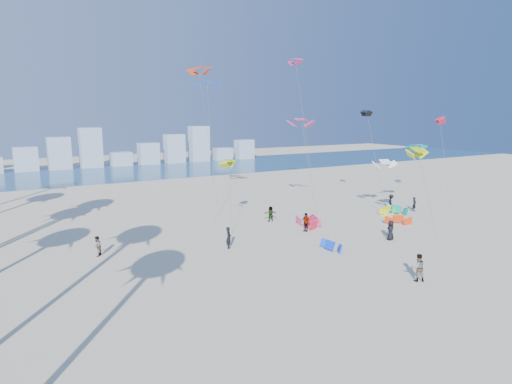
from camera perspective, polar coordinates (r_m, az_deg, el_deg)
ground at (r=25.85m, az=12.96°, el=-15.89°), size 220.00×220.00×0.00m
ocean at (r=90.81m, az=-20.07°, el=2.30°), size 220.00×220.00×0.00m
kitesurfer_near at (r=37.54m, az=-3.53°, el=-5.88°), size 0.73×0.81×1.86m
kitesurfer_mid at (r=32.27m, az=20.12°, el=-9.11°), size 1.15×1.06×1.91m
kitesurfers_far at (r=45.71m, az=8.37°, el=-3.17°), size 36.10×12.25×1.81m
grounded_kites at (r=46.67m, az=12.34°, el=-3.54°), size 16.62×10.75×1.01m
flying_kites at (r=50.15m, az=9.00°, el=9.64°), size 30.20×24.40×18.45m
distant_skyline at (r=100.12m, az=-21.92°, el=4.62°), size 85.00×3.00×8.40m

